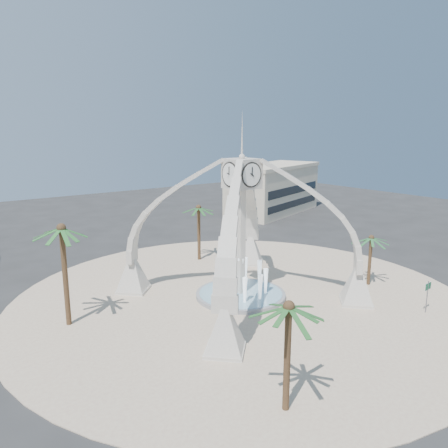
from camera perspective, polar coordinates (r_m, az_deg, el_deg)
ground at (r=39.63m, az=2.19°, el=-9.51°), size 140.00×140.00×0.00m
plaza at (r=39.61m, az=2.19°, el=-9.46°), size 40.00×40.00×0.06m
clock_tower at (r=37.69m, az=2.27°, el=-0.31°), size 17.94×17.94×16.30m
fountain at (r=39.52m, az=2.20°, el=-9.12°), size 8.00×8.00×3.62m
building_ne at (r=78.33m, az=6.47°, el=4.62°), size 21.87×14.17×8.60m
palm_east at (r=43.40m, az=18.70°, el=-1.80°), size 4.12×4.12×5.32m
palm_west at (r=34.06m, az=-20.47°, el=-0.73°), size 5.53×5.53×8.45m
palm_north at (r=48.95m, az=-3.34°, el=2.06°), size 4.67×4.67×6.83m
palm_south at (r=22.80m, az=8.47°, el=-10.84°), size 4.33×4.33×6.65m
street_sign at (r=39.24m, az=25.06°, el=-7.86°), size 1.01×0.11×2.76m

